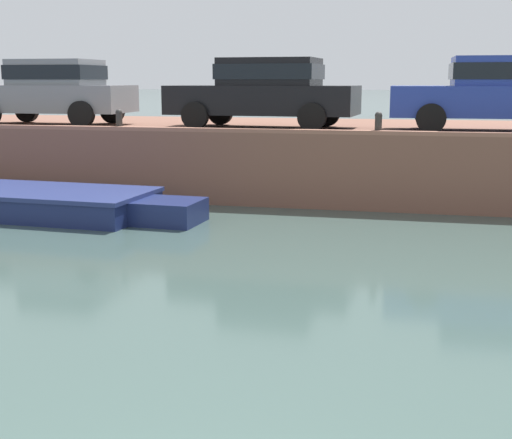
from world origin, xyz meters
name	(u,v)px	position (x,y,z in m)	size (l,w,h in m)	color
ground_plane	(331,296)	(0.00, 5.85, 0.00)	(400.00, 400.00, 0.00)	#384C47
far_quay_wall	(379,158)	(0.00, 14.70, 0.76)	(60.00, 6.00, 1.53)	brown
far_wall_coping	(372,133)	(0.00, 11.82, 1.57)	(60.00, 0.24, 0.08)	#925F4C
boat_moored_west_navy	(20,201)	(-6.65, 9.87, 0.25)	(7.03, 2.42, 0.51)	navy
car_leftmost_grey	(53,89)	(-7.72, 13.34, 2.37)	(3.83, 1.92, 1.54)	slate
car_left_inner_black	(266,90)	(-2.49, 13.34, 2.38)	(4.28, 2.05, 1.54)	black
car_centre_blue	(500,90)	(2.52, 13.34, 2.38)	(4.40, 2.04, 1.54)	#233893
mooring_bollard_west	(119,119)	(-5.42, 11.95, 1.77)	(0.15, 0.15, 0.44)	#2D2B28
mooring_bollard_mid	(378,122)	(0.12, 11.95, 1.77)	(0.15, 0.15, 0.44)	#2D2B28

